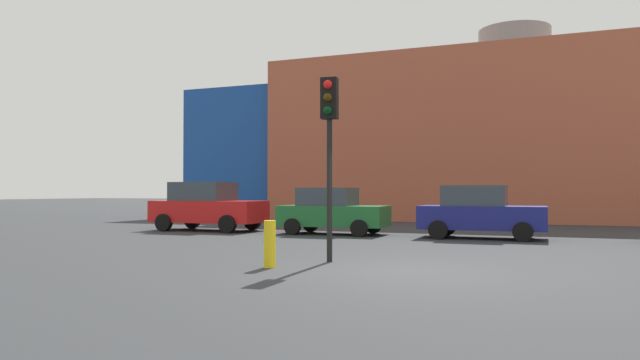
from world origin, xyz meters
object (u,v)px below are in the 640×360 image
at_px(parked_car_2, 480,212).
at_px(traffic_light_island, 329,126).
at_px(bollard_yellow_0, 270,244).
at_px(parked_car_0, 207,206).
at_px(parked_car_1, 332,211).

distance_m(parked_car_2, traffic_light_island, 8.37).
height_order(parked_car_2, bollard_yellow_0, parked_car_2).
distance_m(parked_car_0, bollard_yellow_0, 11.59).
bearing_deg(parked_car_2, parked_car_1, 180.00).
relative_size(parked_car_0, traffic_light_island, 1.10).
xyz_separation_m(parked_car_0, parked_car_1, (5.23, -0.00, -0.12)).
height_order(parked_car_0, parked_car_2, parked_car_0).
relative_size(parked_car_0, parked_car_1, 1.14).
relative_size(parked_car_1, bollard_yellow_0, 4.07).
bearing_deg(parked_car_2, traffic_light_island, -106.86).
relative_size(parked_car_0, parked_car_2, 1.10).
bearing_deg(parked_car_0, traffic_light_island, -43.90).
xyz_separation_m(parked_car_2, traffic_light_island, (-2.35, -7.75, 2.09)).
xyz_separation_m(parked_car_2, bollard_yellow_0, (-3.15, -9.02, -0.39)).
xyz_separation_m(parked_car_0, bollard_yellow_0, (7.26, -9.02, -0.47)).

